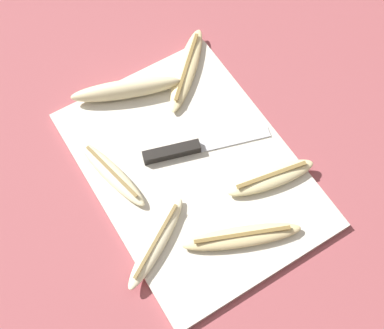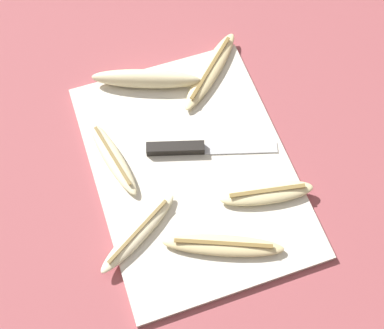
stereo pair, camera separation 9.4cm
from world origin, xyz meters
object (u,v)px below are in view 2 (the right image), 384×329
at_px(banana_soft_right, 267,193).
at_px(banana_mellow_near, 221,246).
at_px(knife, 188,148).
at_px(banana_pale_long, 113,158).
at_px(banana_ripe_center, 210,70).
at_px(banana_bright_far, 138,233).
at_px(banana_cream_curved, 146,79).

distance_m(banana_soft_right, banana_mellow_near, 0.12).
bearing_deg(banana_soft_right, banana_mellow_near, -59.53).
relative_size(knife, banana_mellow_near, 1.17).
distance_m(banana_pale_long, banana_ripe_center, 0.26).
distance_m(banana_bright_far, banana_ripe_center, 0.35).
bearing_deg(knife, banana_pale_long, -82.96).
distance_m(knife, banana_ripe_center, 0.18).
bearing_deg(banana_ripe_center, banana_cream_curved, -96.53).
relative_size(banana_mellow_near, banana_bright_far, 1.19).
bearing_deg(banana_mellow_near, banana_pale_long, -149.87).
height_order(banana_cream_curved, banana_ripe_center, banana_cream_curved).
relative_size(banana_cream_curved, banana_ripe_center, 1.20).
bearing_deg(banana_soft_right, banana_ripe_center, -179.29).
bearing_deg(banana_soft_right, banana_bright_far, -90.77).
relative_size(banana_mellow_near, banana_ripe_center, 1.16).
bearing_deg(knife, banana_cream_curved, -152.98).
height_order(knife, banana_ripe_center, banana_ripe_center).
distance_m(banana_pale_long, banana_bright_far, 0.15).
xyz_separation_m(banana_bright_far, banana_ripe_center, (-0.27, 0.23, -0.00)).
bearing_deg(knife, banana_ripe_center, 163.80).
xyz_separation_m(banana_mellow_near, banana_bright_far, (-0.07, -0.12, -0.00)).
bearing_deg(banana_bright_far, banana_mellow_near, 61.42).
bearing_deg(banana_bright_far, banana_pale_long, -178.77).
bearing_deg(banana_pale_long, banana_mellow_near, 30.13).
relative_size(banana_soft_right, banana_cream_curved, 0.81).
height_order(banana_mellow_near, banana_pale_long, same).
xyz_separation_m(knife, banana_cream_curved, (-0.16, -0.03, 0.01)).
bearing_deg(banana_mellow_near, banana_cream_curved, -176.59).
relative_size(banana_pale_long, banana_bright_far, 1.01).
height_order(knife, banana_pale_long, banana_pale_long).
xyz_separation_m(banana_mellow_near, banana_pale_long, (-0.22, -0.13, 0.00)).
distance_m(knife, banana_bright_far, 0.18).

